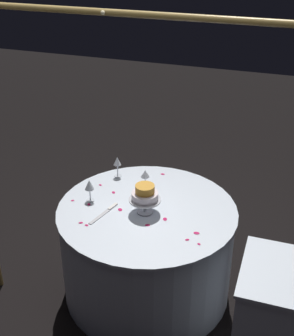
{
  "coord_description": "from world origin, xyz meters",
  "views": [
    {
      "loc": [
        -0.87,
        2.56,
        2.52
      ],
      "look_at": [
        0.0,
        0.0,
        1.05
      ],
      "focal_mm": 49.46,
      "sensor_mm": 36.0,
      "label": 1
    }
  ],
  "objects": [
    {
      "name": "wine_glass_1",
      "position": [
        0.1,
        -0.25,
        0.85
      ],
      "size": [
        0.07,
        0.07,
        0.16
      ],
      "color": "silver",
      "rests_on": "main_table"
    },
    {
      "name": "cake_knife",
      "position": [
        0.26,
        0.14,
        0.73
      ],
      "size": [
        0.1,
        0.29,
        0.01
      ],
      "color": "silver",
      "rests_on": "main_table"
    },
    {
      "name": "rose_petal_6",
      "position": [
        -0.07,
        0.19,
        0.73
      ],
      "size": [
        0.04,
        0.04,
        0.0
      ],
      "primitive_type": "ellipsoid",
      "rotation": [
        0.0,
        0.0,
        0.44
      ],
      "color": "#C61951",
      "rests_on": "main_table"
    },
    {
      "name": "tiered_cake",
      "position": [
        -0.0,
        0.04,
        0.87
      ],
      "size": [
        0.22,
        0.22,
        0.21
      ],
      "color": "silver",
      "rests_on": "main_table"
    },
    {
      "name": "rose_petal_11",
      "position": [
        0.04,
        -0.51,
        0.73
      ],
      "size": [
        0.03,
        0.02,
        0.0
      ],
      "primitive_type": "ellipsoid",
      "rotation": [
        0.0,
        0.0,
        0.04
      ],
      "color": "#C61951",
      "rests_on": "main_table"
    },
    {
      "name": "ground_plane",
      "position": [
        0.0,
        0.0,
        0.0
      ],
      "size": [
        12.0,
        12.0,
        0.0
      ],
      "primitive_type": "plane",
      "color": "black"
    },
    {
      "name": "rose_petal_4",
      "position": [
        0.17,
        0.07,
        0.73
      ],
      "size": [
        0.05,
        0.05,
        0.0
      ],
      "primitive_type": "ellipsoid",
      "rotation": [
        0.0,
        0.0,
        5.36
      ],
      "color": "#C61951",
      "rests_on": "main_table"
    },
    {
      "name": "rose_petal_9",
      "position": [
        0.44,
        -0.19,
        0.73
      ],
      "size": [
        0.03,
        0.03,
        0.0
      ],
      "primitive_type": "ellipsoid",
      "rotation": [
        0.0,
        0.0,
        2.6
      ],
      "color": "#C61951",
      "rests_on": "main_table"
    },
    {
      "name": "rose_petal_0",
      "position": [
        0.36,
        0.3,
        0.73
      ],
      "size": [
        0.03,
        0.03,
        0.0
      ],
      "primitive_type": "ellipsoid",
      "rotation": [
        0.0,
        0.0,
        0.48
      ],
      "color": "#C61951",
      "rests_on": "main_table"
    },
    {
      "name": "rose_petal_10",
      "position": [
        0.3,
        -0.12,
        0.73
      ],
      "size": [
        0.04,
        0.04,
        0.0
      ],
      "primitive_type": "ellipsoid",
      "rotation": [
        0.0,
        0.0,
        5.43
      ],
      "color": "#C61951",
      "rests_on": "main_table"
    },
    {
      "name": "rose_petal_2",
      "position": [
        -0.35,
        0.25,
        0.73
      ],
      "size": [
        0.03,
        0.03,
        0.0
      ],
      "primitive_type": "ellipsoid",
      "rotation": [
        0.0,
        0.0,
        3.75
      ],
      "color": "#C61951",
      "rests_on": "main_table"
    },
    {
      "name": "rose_petal_1",
      "position": [
        -0.43,
        0.27,
        0.73
      ],
      "size": [
        0.03,
        0.03,
        0.0
      ],
      "primitive_type": "ellipsoid",
      "rotation": [
        0.0,
        0.0,
        5.75
      ],
      "color": "#C61951",
      "rests_on": "main_table"
    },
    {
      "name": "rose_petal_3",
      "position": [
        -0.39,
        0.17,
        0.73
      ],
      "size": [
        0.04,
        0.03,
        0.0
      ],
      "primitive_type": "ellipsoid",
      "rotation": [
        0.0,
        0.0,
        0.06
      ],
      "color": "#C61951",
      "rests_on": "main_table"
    },
    {
      "name": "rose_petal_5",
      "position": [
        0.41,
        0.08,
        0.73
      ],
      "size": [
        0.03,
        0.04,
        0.0
      ],
      "primitive_type": "ellipsoid",
      "rotation": [
        0.0,
        0.0,
        5.13
      ],
      "color": "#C61951",
      "rests_on": "main_table"
    },
    {
      "name": "main_table",
      "position": [
        0.0,
        0.0,
        0.37
      ],
      "size": [
        1.26,
        1.26,
        0.73
      ],
      "color": "silver",
      "rests_on": "ground"
    },
    {
      "name": "side_table",
      "position": [
        -0.99,
        0.38,
        0.37
      ],
      "size": [
        0.56,
        0.56,
        0.74
      ],
      "color": "silver",
      "rests_on": "ground"
    },
    {
      "name": "wine_glass_2",
      "position": [
        0.42,
        0.03,
        0.85
      ],
      "size": [
        0.07,
        0.07,
        0.17
      ],
      "color": "silver",
      "rests_on": "main_table"
    },
    {
      "name": "wine_glass_0",
      "position": [
        0.37,
        -0.37,
        0.85
      ],
      "size": [
        0.06,
        0.06,
        0.17
      ],
      "color": "silver",
      "rests_on": "main_table"
    },
    {
      "name": "rose_petal_12",
      "position": [
        -0.16,
        0.08,
        0.73
      ],
      "size": [
        0.04,
        0.05,
        0.0
      ],
      "primitive_type": "ellipsoid",
      "rotation": [
        0.0,
        0.0,
        5.13
      ],
      "color": "#C61951",
      "rests_on": "main_table"
    },
    {
      "name": "decorative_arch",
      "position": [
        0.0,
        0.33,
        1.41
      ],
      "size": [
        2.24,
        0.06,
        2.12
      ],
      "color": "olive",
      "rests_on": "ground"
    },
    {
      "name": "rose_petal_8",
      "position": [
        0.54,
        0.07,
        0.73
      ],
      "size": [
        0.03,
        0.03,
        0.0
      ],
      "primitive_type": "ellipsoid",
      "rotation": [
        0.0,
        0.0,
        0.54
      ],
      "color": "#C61951",
      "rests_on": "main_table"
    },
    {
      "name": "rose_petal_7",
      "position": [
        0.31,
        0.32,
        0.73
      ],
      "size": [
        0.03,
        0.02,
        0.0
      ],
      "primitive_type": "ellipsoid",
      "rotation": [
        0.0,
        0.0,
        6.08
      ],
      "color": "#C61951",
      "rests_on": "main_table"
    }
  ]
}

